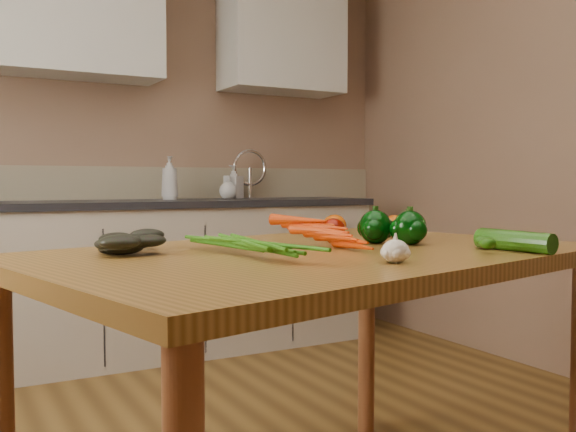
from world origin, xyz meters
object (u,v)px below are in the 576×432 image
(tomato_c, at_px, (394,226))
(tomato_b, at_px, (334,226))
(soap_bottle_c, at_px, (228,187))
(pepper_a, at_px, (375,227))
(pepper_b, at_px, (408,226))
(leafy_greens, at_px, (133,232))
(pepper_c, at_px, (410,228))
(tomato_a, at_px, (333,230))
(soap_bottle_a, at_px, (170,178))
(soap_bottle_b, at_px, (234,182))
(zucchini_b, at_px, (514,241))
(zucchini_a, at_px, (514,239))
(table, at_px, (316,283))
(garlic_bulb, at_px, (395,251))
(carrot_bunch, at_px, (299,236))

(tomato_c, bearing_deg, tomato_b, 144.85)
(soap_bottle_c, bearing_deg, pepper_a, 36.13)
(pepper_b, bearing_deg, leafy_greens, 178.18)
(pepper_c, relative_size, tomato_c, 1.21)
(pepper_a, xyz_separation_m, tomato_a, (-0.07, 0.13, -0.01))
(soap_bottle_a, bearing_deg, soap_bottle_b, 10.75)
(soap_bottle_c, height_order, zucchini_b, soap_bottle_c)
(zucchini_a, bearing_deg, table, 157.73)
(zucchini_b, bearing_deg, table, 147.28)
(tomato_a, bearing_deg, leafy_greens, -175.72)
(garlic_bulb, bearing_deg, soap_bottle_b, 73.76)
(soap_bottle_b, relative_size, carrot_bunch, 0.76)
(soap_bottle_a, distance_m, soap_bottle_b, 0.46)
(garlic_bulb, xyz_separation_m, tomato_c, (0.42, 0.54, 0.01))
(zucchini_a, bearing_deg, tomato_c, 101.72)
(leafy_greens, bearing_deg, zucchini_a, -20.78)
(carrot_bunch, relative_size, zucchini_b, 1.26)
(pepper_a, distance_m, zucchini_b, 0.41)
(carrot_bunch, bearing_deg, pepper_b, 0.12)
(soap_bottle_c, height_order, garlic_bulb, soap_bottle_c)
(carrot_bunch, xyz_separation_m, leafy_greens, (-0.42, 0.14, 0.02))
(soap_bottle_a, bearing_deg, zucchini_b, -86.56)
(soap_bottle_a, height_order, pepper_c, soap_bottle_a)
(pepper_b, bearing_deg, soap_bottle_b, 80.84)
(garlic_bulb, relative_size, tomato_b, 0.77)
(carrot_bunch, bearing_deg, soap_bottle_a, 67.61)
(table, xyz_separation_m, zucchini_b, (0.45, -0.29, 0.12))
(soap_bottle_a, relative_size, zucchini_a, 1.06)
(garlic_bulb, xyz_separation_m, pepper_c, (0.31, 0.33, 0.02))
(pepper_a, distance_m, tomato_a, 0.15)
(leafy_greens, distance_m, garlic_bulb, 0.68)
(garlic_bulb, relative_size, pepper_c, 0.64)
(carrot_bunch, relative_size, pepper_a, 2.85)
(tomato_c, bearing_deg, leafy_greens, -176.54)
(pepper_c, bearing_deg, zucchini_a, -45.92)
(soap_bottle_b, relative_size, zucchini_b, 0.96)
(table, distance_m, pepper_b, 0.47)
(soap_bottle_a, relative_size, soap_bottle_b, 1.21)
(zucchini_a, bearing_deg, tomato_a, 128.40)
(soap_bottle_b, distance_m, tomato_a, 2.18)
(soap_bottle_a, bearing_deg, tomato_b, -90.89)
(pepper_a, xyz_separation_m, pepper_b, (0.17, 0.05, -0.01))
(carrot_bunch, relative_size, pepper_c, 2.85)
(soap_bottle_a, distance_m, tomato_a, 2.03)
(pepper_c, xyz_separation_m, tomato_a, (-0.13, 0.21, -0.01))
(table, xyz_separation_m, pepper_b, (0.43, 0.13, 0.13))
(tomato_c, height_order, zucchini_b, tomato_c)
(table, distance_m, soap_bottle_a, 2.27)
(table, height_order, garlic_bulb, garlic_bulb)
(soap_bottle_a, xyz_separation_m, tomato_b, (-0.05, -1.89, -0.17))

